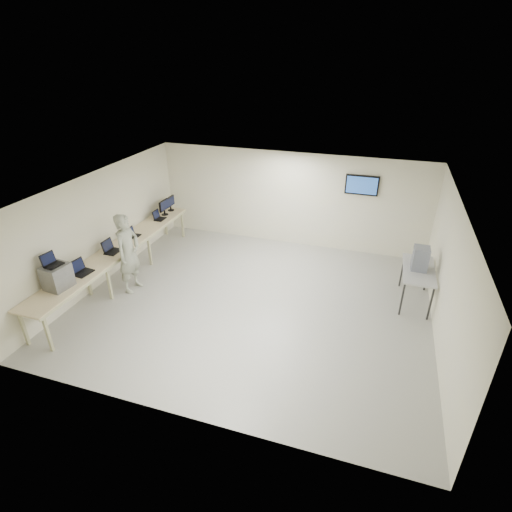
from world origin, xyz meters
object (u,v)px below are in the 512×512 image
(workbench, at_px, (119,251))
(side_table, at_px, (418,272))
(equipment_box, at_px, (57,277))
(soldier, at_px, (129,253))

(workbench, height_order, side_table, workbench)
(side_table, bearing_deg, equipment_box, -156.34)
(side_table, bearing_deg, workbench, -170.49)
(soldier, relative_size, side_table, 1.34)
(equipment_box, relative_size, side_table, 0.35)
(equipment_box, bearing_deg, side_table, 29.75)
(workbench, relative_size, side_table, 4.03)
(workbench, bearing_deg, equipment_box, -91.82)
(equipment_box, distance_m, side_table, 7.92)
(workbench, relative_size, equipment_box, 11.49)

